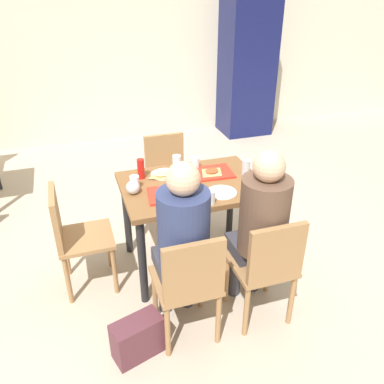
{
  "coord_description": "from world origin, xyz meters",
  "views": [
    {
      "loc": [
        -0.84,
        -2.56,
        2.16
      ],
      "look_at": [
        0.0,
        0.0,
        0.68
      ],
      "focal_mm": 37.02,
      "sensor_mm": 36.0,
      "label": 1
    }
  ],
  "objects": [
    {
      "name": "ground_plane",
      "position": [
        0.0,
        0.0,
        -0.01
      ],
      "size": [
        10.0,
        10.0,
        0.02
      ],
      "primitive_type": "cube",
      "color": "#B7A893"
    },
    {
      "name": "back_wall",
      "position": [
        0.0,
        3.2,
        1.4
      ],
      "size": [
        10.0,
        0.1,
        2.8
      ],
      "primitive_type": "cube",
      "color": "beige",
      "rests_on": "ground_plane"
    },
    {
      "name": "main_table",
      "position": [
        0.0,
        0.0,
        0.65
      ],
      "size": [
        1.08,
        0.76,
        0.76
      ],
      "color": "brown",
      "rests_on": "ground_plane"
    },
    {
      "name": "chair_near_left",
      "position": [
        -0.27,
        -0.77,
        0.5
      ],
      "size": [
        0.4,
        0.4,
        0.85
      ],
      "color": "#9E7247",
      "rests_on": "ground_plane"
    },
    {
      "name": "chair_near_right",
      "position": [
        0.27,
        -0.77,
        0.5
      ],
      "size": [
        0.4,
        0.4,
        0.85
      ],
      "color": "#9E7247",
      "rests_on": "ground_plane"
    },
    {
      "name": "chair_far_side",
      "position": [
        0.0,
        0.77,
        0.5
      ],
      "size": [
        0.4,
        0.4,
        0.85
      ],
      "color": "#9E7247",
      "rests_on": "ground_plane"
    },
    {
      "name": "chair_left_end",
      "position": [
        -0.92,
        0.0,
        0.5
      ],
      "size": [
        0.4,
        0.4,
        0.85
      ],
      "color": "#9E7247",
      "rests_on": "ground_plane"
    },
    {
      "name": "person_in_red",
      "position": [
        -0.27,
        -0.63,
        0.74
      ],
      "size": [
        0.32,
        0.42,
        1.26
      ],
      "color": "#383842",
      "rests_on": "ground_plane"
    },
    {
      "name": "person_in_brown_jacket",
      "position": [
        0.27,
        -0.63,
        0.74
      ],
      "size": [
        0.32,
        0.42,
        1.26
      ],
      "color": "#383842",
      "rests_on": "ground_plane"
    },
    {
      "name": "tray_red_near",
      "position": [
        -0.19,
        -0.13,
        0.77
      ],
      "size": [
        0.39,
        0.3,
        0.02
      ],
      "primitive_type": "cube",
      "rotation": [
        0.0,
        0.0,
        -0.12
      ],
      "color": "red",
      "rests_on": "main_table"
    },
    {
      "name": "tray_red_far",
      "position": [
        0.19,
        0.11,
        0.77
      ],
      "size": [
        0.37,
        0.28,
        0.02
      ],
      "primitive_type": "cube",
      "rotation": [
        0.0,
        0.0,
        -0.06
      ],
      "color": "red",
      "rests_on": "main_table"
    },
    {
      "name": "paper_plate_center",
      "position": [
        -0.16,
        0.21,
        0.76
      ],
      "size": [
        0.22,
        0.22,
        0.01
      ],
      "primitive_type": "cylinder",
      "color": "white",
      "rests_on": "main_table"
    },
    {
      "name": "paper_plate_near_edge",
      "position": [
        0.16,
        -0.21,
        0.76
      ],
      "size": [
        0.22,
        0.22,
        0.01
      ],
      "primitive_type": "cylinder",
      "color": "white",
      "rests_on": "main_table"
    },
    {
      "name": "pizza_slice_a",
      "position": [
        -0.17,
        -0.12,
        0.79
      ],
      "size": [
        0.23,
        0.24,
        0.02
      ],
      "color": "#C68C47",
      "rests_on": "tray_red_near"
    },
    {
      "name": "pizza_slice_b",
      "position": [
        0.2,
        0.1,
        0.79
      ],
      "size": [
        0.22,
        0.21,
        0.02
      ],
      "color": "#DBAD60",
      "rests_on": "tray_red_far"
    },
    {
      "name": "pizza_slice_c",
      "position": [
        -0.18,
        0.18,
        0.78
      ],
      "size": [
        0.19,
        0.15,
        0.02
      ],
      "color": "#DBAD60",
      "rests_on": "paper_plate_center"
    },
    {
      "name": "plastic_cup_a",
      "position": [
        -0.03,
        0.33,
        0.81
      ],
      "size": [
        0.07,
        0.07,
        0.1
      ],
      "primitive_type": "cylinder",
      "color": "white",
      "rests_on": "main_table"
    },
    {
      "name": "plastic_cup_b",
      "position": [
        0.03,
        -0.33,
        0.81
      ],
      "size": [
        0.07,
        0.07,
        0.1
      ],
      "primitive_type": "cylinder",
      "color": "white",
      "rests_on": "main_table"
    },
    {
      "name": "plastic_cup_c",
      "position": [
        -0.43,
        0.06,
        0.81
      ],
      "size": [
        0.07,
        0.07,
        0.1
      ],
      "primitive_type": "cylinder",
      "color": "white",
      "rests_on": "main_table"
    },
    {
      "name": "plastic_cup_d",
      "position": [
        0.11,
        0.25,
        0.81
      ],
      "size": [
        0.07,
        0.07,
        0.1
      ],
      "primitive_type": "cylinder",
      "color": "white",
      "rests_on": "main_table"
    },
    {
      "name": "soda_can",
      "position": [
        0.46,
        0.02,
        0.82
      ],
      "size": [
        0.07,
        0.07,
        0.12
      ],
      "primitive_type": "cylinder",
      "color": "#B7BCC6",
      "rests_on": "main_table"
    },
    {
      "name": "condiment_bottle",
      "position": [
        -0.35,
        0.21,
        0.84
      ],
      "size": [
        0.06,
        0.06,
        0.16
      ],
      "primitive_type": "cylinder",
      "color": "red",
      "rests_on": "main_table"
    },
    {
      "name": "foil_bundle",
      "position": [
        -0.46,
        -0.02,
        0.81
      ],
      "size": [
        0.1,
        0.1,
        0.1
      ],
      "primitive_type": "sphere",
      "color": "silver",
      "rests_on": "main_table"
    },
    {
      "name": "handbag",
      "position": [
        -0.62,
        -0.78,
        0.14
      ],
      "size": [
        0.35,
        0.25,
        0.28
      ],
      "primitive_type": "cube",
      "rotation": [
        0.0,
        0.0,
        0.3
      ],
      "color": "#592D38",
      "rests_on": "ground_plane"
    },
    {
      "name": "drink_fridge",
      "position": [
        1.78,
        2.85,
        0.95
      ],
      "size": [
        0.7,
        0.6,
        1.9
      ],
      "primitive_type": "cube",
      "color": "#14194C",
      "rests_on": "ground_plane"
    }
  ]
}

